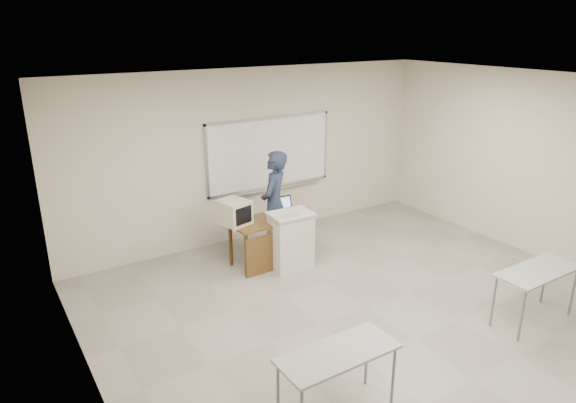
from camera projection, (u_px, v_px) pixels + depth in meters
floor at (414, 340)px, 6.31m from camera, size 7.00×8.00×0.01m
whiteboard at (270, 154)px, 9.14m from camera, size 2.48×0.10×1.31m
student_desks at (521, 348)px, 5.01m from camera, size 4.40×2.20×0.73m
instructor_desk at (272, 235)px, 8.11m from camera, size 1.24×0.62×0.75m
podium at (291, 240)px, 8.05m from camera, size 0.66×0.48×0.92m
crt_monitor at (233, 212)px, 7.88m from camera, size 0.41×0.46×0.39m
laptop at (285, 208)px, 8.43m from camera, size 0.32×0.29×0.23m
mouse at (286, 219)px, 8.06m from camera, size 0.12×0.08×0.04m
keyboard at (287, 216)px, 7.72m from camera, size 0.45×0.16×0.02m
presenter at (274, 204)px, 8.36m from camera, size 0.77×0.75×1.78m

